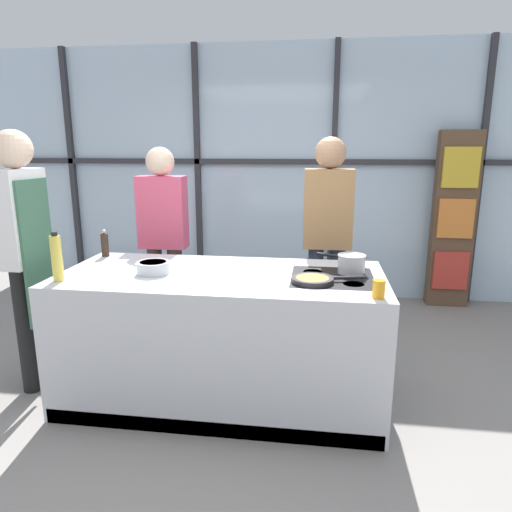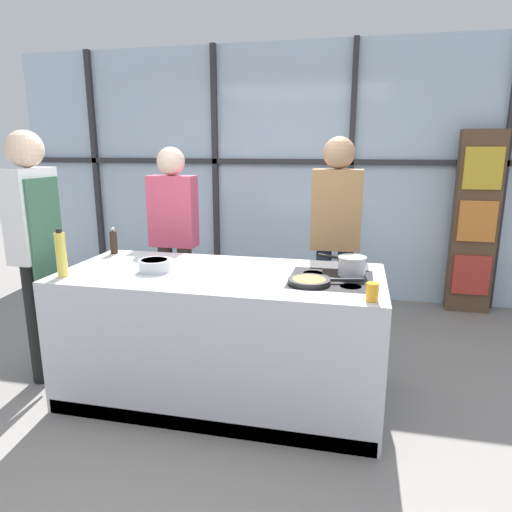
# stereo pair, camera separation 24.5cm
# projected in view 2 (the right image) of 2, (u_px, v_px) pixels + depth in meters

# --- Properties ---
(ground_plane) EXTENTS (18.00, 18.00, 0.00)m
(ground_plane) POSITION_uv_depth(u_px,v_px,m) (223.00, 394.00, 3.22)
(ground_plane) COLOR gray
(back_window_wall) EXTENTS (6.40, 0.10, 2.80)m
(back_window_wall) POSITION_uv_depth(u_px,v_px,m) (281.00, 174.00, 5.17)
(back_window_wall) COLOR silver
(back_window_wall) RESTS_ON ground_plane
(bookshelf) EXTENTS (0.42, 0.19, 1.87)m
(bookshelf) POSITION_uv_depth(u_px,v_px,m) (475.00, 223.00, 4.67)
(bookshelf) COLOR brown
(bookshelf) RESTS_ON ground_plane
(demo_island) EXTENTS (2.12, 0.94, 0.89)m
(demo_island) POSITION_uv_depth(u_px,v_px,m) (222.00, 335.00, 3.12)
(demo_island) COLOR silver
(demo_island) RESTS_ON ground_plane
(chef) EXTENTS (0.25, 0.39, 1.81)m
(chef) POSITION_uv_depth(u_px,v_px,m) (36.00, 239.00, 3.25)
(chef) COLOR black
(chef) RESTS_ON ground_plane
(spectator_far_left) EXTENTS (0.41, 0.24, 1.70)m
(spectator_far_left) POSITION_uv_depth(u_px,v_px,m) (174.00, 231.00, 3.99)
(spectator_far_left) COLOR #47382D
(spectator_far_left) RESTS_ON ground_plane
(spectator_center_left) EXTENTS (0.39, 0.25, 1.78)m
(spectator_center_left) POSITION_uv_depth(u_px,v_px,m) (336.00, 230.00, 3.68)
(spectator_center_left) COLOR #232838
(spectator_center_left) RESTS_ON ground_plane
(frying_pan) EXTENTS (0.46, 0.26, 0.03)m
(frying_pan) POSITION_uv_depth(u_px,v_px,m) (311.00, 281.00, 2.76)
(frying_pan) COLOR #232326
(frying_pan) RESTS_ON demo_island
(saucepan) EXTENTS (0.32, 0.20, 0.12)m
(saucepan) POSITION_uv_depth(u_px,v_px,m) (352.00, 265.00, 2.94)
(saucepan) COLOR silver
(saucepan) RESTS_ON demo_island
(white_plate) EXTENTS (0.25, 0.25, 0.01)m
(white_plate) POSITION_uv_depth(u_px,v_px,m) (157.00, 261.00, 3.28)
(white_plate) COLOR white
(white_plate) RESTS_ON demo_island
(mixing_bowl) EXTENTS (0.21, 0.21, 0.08)m
(mixing_bowl) POSITION_uv_depth(u_px,v_px,m) (155.00, 265.00, 3.04)
(mixing_bowl) COLOR silver
(mixing_bowl) RESTS_ON demo_island
(oil_bottle) EXTENTS (0.07, 0.07, 0.31)m
(oil_bottle) POSITION_uv_depth(u_px,v_px,m) (61.00, 254.00, 2.89)
(oil_bottle) COLOR #E0CC4C
(oil_bottle) RESTS_ON demo_island
(pepper_grinder) EXTENTS (0.06, 0.06, 0.21)m
(pepper_grinder) POSITION_uv_depth(u_px,v_px,m) (114.00, 242.00, 3.53)
(pepper_grinder) COLOR #332319
(pepper_grinder) RESTS_ON demo_island
(juice_glass_near) EXTENTS (0.07, 0.07, 0.10)m
(juice_glass_near) POSITION_uv_depth(u_px,v_px,m) (372.00, 292.00, 2.45)
(juice_glass_near) COLOR orange
(juice_glass_near) RESTS_ON demo_island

